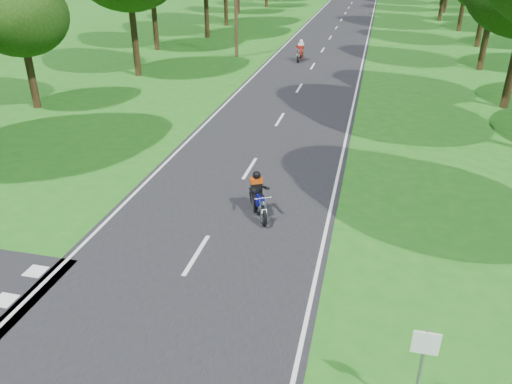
# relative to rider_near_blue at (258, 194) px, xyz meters

# --- Properties ---
(ground) EXTENTS (160.00, 160.00, 0.00)m
(ground) POSITION_rel_rider_near_blue_xyz_m (-1.12, -4.59, -0.72)
(ground) COLOR #1C5E15
(ground) RESTS_ON ground
(main_road) EXTENTS (7.00, 140.00, 0.02)m
(main_road) POSITION_rel_rider_near_blue_xyz_m (-1.12, 45.41, -0.71)
(main_road) COLOR black
(main_road) RESTS_ON ground
(road_markings) EXTENTS (7.40, 140.00, 0.01)m
(road_markings) POSITION_rel_rider_near_blue_xyz_m (-1.25, 43.53, -0.70)
(road_markings) COLOR silver
(road_markings) RESTS_ON main_road
(road_sign) EXTENTS (0.45, 0.07, 2.00)m
(road_sign) POSITION_rel_rider_near_blue_xyz_m (4.38, -6.61, 0.62)
(road_sign) COLOR slate
(road_sign) RESTS_ON ground
(rider_near_blue) EXTENTS (1.27, 1.75, 1.40)m
(rider_near_blue) POSITION_rel_rider_near_blue_xyz_m (0.00, 0.00, 0.00)
(rider_near_blue) COLOR #0D108F
(rider_near_blue) RESTS_ON main_road
(rider_far_red) EXTENTS (0.65, 1.79, 1.48)m
(rider_far_red) POSITION_rel_rider_near_blue_xyz_m (-2.25, 22.93, 0.04)
(rider_far_red) COLOR #A3270C
(rider_far_red) RESTS_ON main_road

